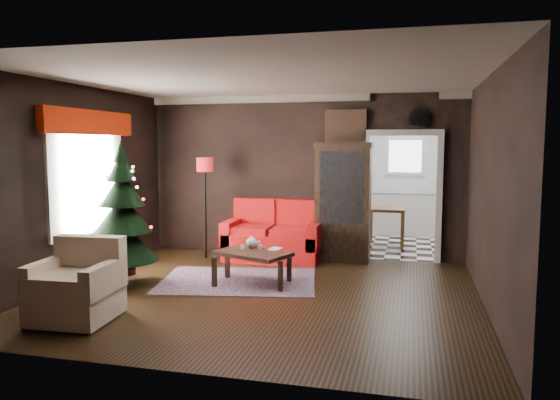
% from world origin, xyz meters
% --- Properties ---
extents(floor, '(5.50, 5.50, 0.00)m').
position_xyz_m(floor, '(0.00, 0.00, 0.00)').
color(floor, black).
rests_on(floor, ground).
extents(ceiling, '(5.50, 5.50, 0.00)m').
position_xyz_m(ceiling, '(0.00, 0.00, 2.80)').
color(ceiling, white).
rests_on(ceiling, ground).
extents(wall_back, '(5.50, 0.00, 5.50)m').
position_xyz_m(wall_back, '(0.00, 2.50, 1.40)').
color(wall_back, black).
rests_on(wall_back, ground).
extents(wall_front, '(5.50, 0.00, 5.50)m').
position_xyz_m(wall_front, '(0.00, -2.50, 1.40)').
color(wall_front, black).
rests_on(wall_front, ground).
extents(wall_left, '(0.00, 5.50, 5.50)m').
position_xyz_m(wall_left, '(-2.75, 0.00, 1.40)').
color(wall_left, black).
rests_on(wall_left, ground).
extents(wall_right, '(0.00, 5.50, 5.50)m').
position_xyz_m(wall_right, '(2.75, 0.00, 1.40)').
color(wall_right, black).
rests_on(wall_right, ground).
extents(doorway, '(1.10, 0.10, 2.10)m').
position_xyz_m(doorway, '(1.70, 2.50, 1.05)').
color(doorway, silver).
rests_on(doorway, ground).
extents(left_window, '(0.05, 1.60, 1.40)m').
position_xyz_m(left_window, '(-2.71, 0.20, 1.45)').
color(left_window, white).
rests_on(left_window, wall_left).
extents(valance, '(0.12, 2.10, 0.35)m').
position_xyz_m(valance, '(-2.63, 0.20, 2.27)').
color(valance, '#901804').
rests_on(valance, wall_left).
extents(kitchen_floor, '(3.00, 3.00, 0.00)m').
position_xyz_m(kitchen_floor, '(1.70, 4.00, 0.00)').
color(kitchen_floor, white).
rests_on(kitchen_floor, ground).
extents(kitchen_window, '(0.70, 0.06, 0.70)m').
position_xyz_m(kitchen_window, '(1.70, 5.45, 1.70)').
color(kitchen_window, white).
rests_on(kitchen_window, ground).
extents(rug, '(2.44, 1.96, 0.01)m').
position_xyz_m(rug, '(-0.53, 0.54, 0.01)').
color(rug, '#38222F').
rests_on(rug, ground).
extents(loveseat, '(1.70, 0.90, 1.00)m').
position_xyz_m(loveseat, '(-0.40, 2.05, 0.50)').
color(loveseat, maroon).
rests_on(loveseat, ground).
extents(curio_cabinet, '(0.90, 0.45, 1.90)m').
position_xyz_m(curio_cabinet, '(0.75, 2.27, 0.95)').
color(curio_cabinet, black).
rests_on(curio_cabinet, ground).
extents(floor_lamp, '(0.40, 0.40, 1.81)m').
position_xyz_m(floor_lamp, '(-1.56, 1.88, 0.83)').
color(floor_lamp, black).
rests_on(floor_lamp, ground).
extents(christmas_tree, '(1.23, 1.23, 1.80)m').
position_xyz_m(christmas_tree, '(-2.00, -0.04, 1.05)').
color(christmas_tree, black).
rests_on(christmas_tree, ground).
extents(armchair, '(0.91, 0.91, 0.88)m').
position_xyz_m(armchair, '(-1.74, -1.53, 0.46)').
color(armchair, beige).
rests_on(armchair, ground).
extents(coffee_table, '(1.17, 0.94, 0.46)m').
position_xyz_m(coffee_table, '(-0.27, 0.41, 0.24)').
color(coffee_table, black).
rests_on(coffee_table, rug).
extents(teapot, '(0.22, 0.22, 0.17)m').
position_xyz_m(teapot, '(-0.36, 0.65, 0.55)').
color(teapot, silver).
rests_on(teapot, coffee_table).
extents(cup_a, '(0.09, 0.09, 0.06)m').
position_xyz_m(cup_a, '(-0.24, 0.65, 0.50)').
color(cup_a, white).
rests_on(cup_a, coffee_table).
extents(cup_b, '(0.07, 0.07, 0.06)m').
position_xyz_m(cup_b, '(-0.46, 0.57, 0.50)').
color(cup_b, white).
rests_on(cup_b, coffee_table).
extents(book, '(0.16, 0.04, 0.21)m').
position_xyz_m(book, '(-0.08, 0.65, 0.58)').
color(book, olive).
rests_on(book, coffee_table).
extents(wall_clock, '(0.32, 0.32, 0.06)m').
position_xyz_m(wall_clock, '(1.95, 2.45, 2.38)').
color(wall_clock, white).
rests_on(wall_clock, wall_back).
extents(painting, '(0.62, 0.05, 0.52)m').
position_xyz_m(painting, '(0.75, 2.46, 2.25)').
color(painting, '#A8783C').
rests_on(painting, wall_back).
extents(kitchen_counter, '(1.80, 0.60, 0.90)m').
position_xyz_m(kitchen_counter, '(1.70, 5.20, 0.45)').
color(kitchen_counter, silver).
rests_on(kitchen_counter, ground).
extents(kitchen_table, '(0.70, 0.70, 0.75)m').
position_xyz_m(kitchen_table, '(1.40, 3.70, 0.38)').
color(kitchen_table, '#522C18').
rests_on(kitchen_table, ground).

